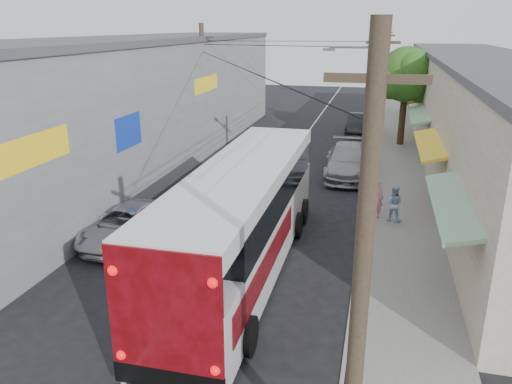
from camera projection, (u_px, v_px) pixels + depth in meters
ground at (132, 372)px, 11.92m from camera, size 120.00×120.00×0.00m
sidewalk at (397, 167)px, 28.82m from camera, size 3.00×80.00×0.12m
building_right at (482, 112)px, 28.65m from camera, size 7.09×40.00×6.25m
building_left at (139, 101)px, 29.26m from camera, size 7.20×36.00×7.25m
utility_poles at (342, 94)px, 28.60m from camera, size 11.80×45.28×8.00m
street_tree at (407, 76)px, 32.80m from camera, size 4.40×4.00×6.60m
coach_bus at (244, 217)px, 16.40m from camera, size 2.94×12.68×3.65m
jeepney at (126, 224)px, 19.02m from camera, size 2.36×4.80×1.31m
parked_suv at (348, 161)px, 27.17m from camera, size 2.61×5.90×1.68m
parked_car_mid at (354, 154)px, 29.18m from camera, size 2.12×4.24×1.39m
parked_car_far at (359, 124)px, 37.97m from camera, size 1.81×4.57×1.48m
pedestrian_near at (376, 198)px, 20.96m from camera, size 0.65×0.45×1.70m
pedestrian_far at (394, 204)px, 20.56m from camera, size 0.85×0.72×1.53m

